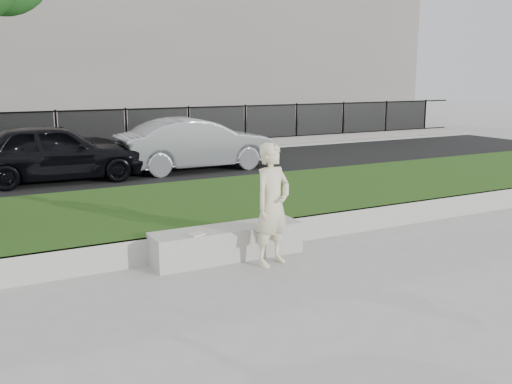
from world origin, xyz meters
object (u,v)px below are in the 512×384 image
car_dark (54,152)px  car_silver (197,144)px  man (272,205)px  stone_bench (227,243)px  book (196,234)px

car_dark → car_silver: 3.83m
man → car_dark: size_ratio=0.40×
man → car_dark: man is taller
man → car_dark: 8.19m
stone_bench → book: book is taller
car_dark → car_silver: size_ratio=0.98×
man → car_dark: bearing=83.8°
car_dark → car_silver: (3.83, 0.00, -0.01)m
man → car_silver: bearing=57.0°
book → car_dark: 7.68m
book → car_dark: size_ratio=0.05×
stone_bench → car_silver: car_silver is taller
car_silver → book: bearing=157.3°
man → car_silver: 8.29m
car_dark → man: bearing=-165.4°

